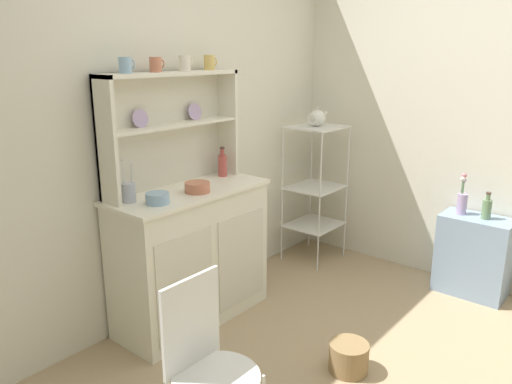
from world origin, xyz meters
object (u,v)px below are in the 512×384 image
cup_sky_0 (125,65)px  bakers_rack (315,179)px  side_shelf_blue (473,256)px  hutch_shelf_unit (169,121)px  jam_bottle (222,165)px  wire_chair (206,358)px  bowl_mixing_large (158,198)px  hutch_cabinet (192,254)px  porcelain_teapot (317,118)px  floor_basket (349,357)px  oil_bottle (487,208)px  flower_vase (462,201)px  utensil_jar (129,192)px

cup_sky_0 → bakers_rack: bearing=-5.8°
bakers_rack → side_shelf_blue: bakers_rack is taller
hutch_shelf_unit → jam_bottle: size_ratio=4.87×
wire_chair → bakers_rack: bearing=27.5°
side_shelf_blue → jam_bottle: size_ratio=2.87×
bakers_rack → bowl_mixing_large: 1.68m
wire_chair → hutch_cabinet: bearing=54.5°
wire_chair → porcelain_teapot: porcelain_teapot is taller
hutch_cabinet → side_shelf_blue: size_ratio=1.82×
floor_basket → oil_bottle: oil_bottle is taller
hutch_cabinet → cup_sky_0: (-0.32, 0.12, 1.19)m
wire_chair → jam_bottle: size_ratio=4.17×
bakers_rack → porcelain_teapot: 0.50m
bakers_rack → porcelain_teapot: bearing=180.0°
porcelain_teapot → oil_bottle: 1.42m
cup_sky_0 → flower_vase: cup_sky_0 is taller
flower_vase → oil_bottle: flower_vase is taller
bakers_rack → jam_bottle: (-0.96, 0.13, 0.27)m
bakers_rack → utensil_jar: 1.77m
floor_basket → hutch_cabinet: bearing=97.9°
floor_basket → jam_bottle: (0.24, 1.17, 0.88)m
side_shelf_blue → flower_vase: (0.00, 0.12, 0.39)m
jam_bottle → porcelain_teapot: bearing=-8.0°
side_shelf_blue → cup_sky_0: bearing=142.7°
bowl_mixing_large → jam_bottle: 0.72m
hutch_shelf_unit → flower_vase: hutch_shelf_unit is taller
hutch_shelf_unit → flower_vase: size_ratio=3.31×
cup_sky_0 → oil_bottle: (1.86, -1.47, -0.98)m
hutch_cabinet → floor_basket: (0.15, -1.08, -0.37)m
hutch_cabinet → bakers_rack: bearing=-2.1°
side_shelf_blue → cup_sky_0: size_ratio=6.70×
hutch_shelf_unit → cup_sky_0: 0.47m
side_shelf_blue → floor_basket: size_ratio=2.67×
cup_sky_0 → porcelain_teapot: cup_sky_0 is taller
bowl_mixing_large → jam_bottle: jam_bottle is taller
side_shelf_blue → utensil_jar: (-1.93, 1.38, 0.65)m
cup_sky_0 → porcelain_teapot: size_ratio=0.39×
hutch_shelf_unit → cup_sky_0: cup_sky_0 is taller
jam_bottle → flower_vase: size_ratio=0.68×
bowl_mixing_large → side_shelf_blue: bearing=-33.5°
flower_vase → oil_bottle: (-0.00, -0.17, -0.02)m
porcelain_teapot → flower_vase: porcelain_teapot is taller
side_shelf_blue → wire_chair: wire_chair is taller
bakers_rack → side_shelf_blue: 1.33m
bowl_mixing_large → hutch_cabinet: bearing=13.3°
wire_chair → floor_basket: wire_chair is taller
jam_bottle → porcelain_teapot: porcelain_teapot is taller
side_shelf_blue → bowl_mixing_large: size_ratio=4.35×
bakers_rack → flower_vase: (0.18, -1.13, -0.01)m
side_shelf_blue → wire_chair: bearing=171.4°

